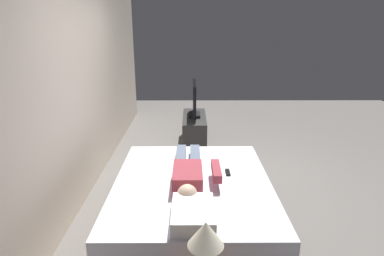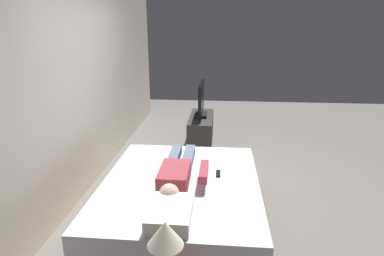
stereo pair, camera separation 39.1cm
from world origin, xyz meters
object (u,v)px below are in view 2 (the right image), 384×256
Objects in this scene: pillow at (170,213)px; person at (178,172)px; tv at (201,100)px; tv_stand at (201,130)px; lamp at (165,235)px; bed at (181,205)px; remote at (218,174)px.

pillow is 0.72m from person.
pillow is 3.24m from tv.
person is 2.54m from tv_stand.
person is 1.36m from lamp.
bed is 4.19× the size of pillow.
remote is at bearing -172.19° from tv.
pillow is at bearing -180.00° from bed.
lamp reaches higher than pillow.
remote is (0.18, -0.37, 0.29)m from bed.
bed is 0.76m from pillow.
person reaches higher than remote.
pillow reaches higher than tv_stand.
tv is at bearing 7.81° from remote.
tv reaches higher than remote.
tv_stand is (2.36, 0.32, -0.30)m from remote.
lamp is (-1.33, -0.10, 0.23)m from person.
tv_stand is (3.23, -0.05, -0.35)m from pillow.
bed is 1.60× the size of person.
remote is at bearing -23.23° from pillow.
remote reaches higher than tv_stand.
tv_stand is at bearing -0.83° from pillow.
tv_stand is 2.62× the size of lamp.
tv is at bearing -1.83° from person.
tv reaches higher than bed.
person is at bearing 4.44° from lamp.
remote is at bearing -172.19° from tv_stand.
tv is at bearing -0.83° from pillow.
remote is at bearing -64.15° from bed.
lamp is (-1.49, 0.30, 0.30)m from remote.
lamp is (-3.85, -0.02, 0.07)m from tv.
pillow is 1.14× the size of lamp.
tv reaches higher than tv_stand.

